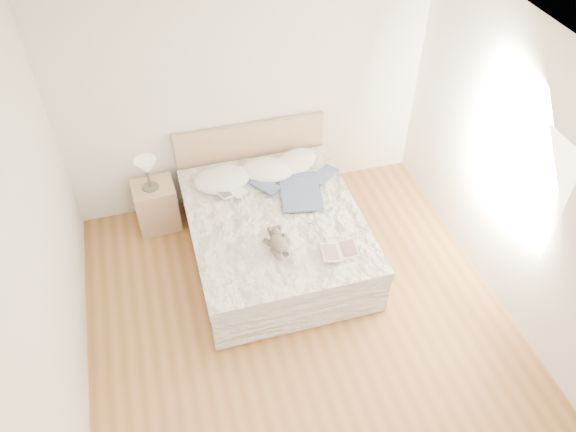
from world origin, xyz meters
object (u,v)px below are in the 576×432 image
object	(u,v)px
nightstand	(156,206)
table_lamp	(146,168)
bed	(274,231)
teddy_bear	(278,248)
childrens_book	(340,251)
photo_book	(231,193)

from	to	relation	value
nightstand	table_lamp	size ratio (longest dim) A/B	1.48
bed	teddy_bear	size ratio (longest dim) A/B	7.17
table_lamp	childrens_book	size ratio (longest dim) A/B	1.06
teddy_bear	nightstand	bearing A→B (deg)	125.92
photo_book	teddy_bear	size ratio (longest dim) A/B	0.97
nightstand	teddy_bear	world-z (taller)	teddy_bear
bed	table_lamp	distance (m)	1.49
teddy_bear	photo_book	bearing A→B (deg)	103.65
bed	childrens_book	world-z (taller)	bed
childrens_book	teddy_bear	xyz separation A→B (m)	(-0.55, 0.18, 0.02)
table_lamp	teddy_bear	world-z (taller)	table_lamp
photo_book	table_lamp	bearing A→B (deg)	129.09
table_lamp	photo_book	distance (m)	0.92
nightstand	teddy_bear	bearing A→B (deg)	-51.92
bed	childrens_book	size ratio (longest dim) A/B	6.05
table_lamp	photo_book	xyz separation A→B (m)	(0.80, -0.39, -0.20)
bed	nightstand	distance (m)	1.39
childrens_book	teddy_bear	bearing A→B (deg)	168.71
bed	photo_book	distance (m)	0.61
childrens_book	bed	bearing A→B (deg)	127.60
table_lamp	childrens_book	world-z (taller)	table_lamp
nightstand	photo_book	size ratio (longest dim) A/B	1.93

